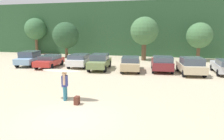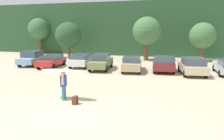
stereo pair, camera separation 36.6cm
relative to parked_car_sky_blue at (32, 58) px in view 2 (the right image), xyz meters
The scene contains 16 objects.
ground_plane 16.32m from the parked_car_sky_blue, 49.18° to the right, with size 120.00×120.00×0.00m, color #C1B293.
hillside_ridge 20.56m from the parked_car_sky_blue, 58.35° to the left, with size 108.00×12.00×8.13m, color #284C2D.
tree_ridge_back 12.62m from the parked_car_sky_blue, 119.91° to the left, with size 3.51×3.51×5.82m.
tree_left 7.88m from the parked_car_sky_blue, 83.68° to the left, with size 3.74×3.74×5.03m.
tree_center_left 14.34m from the parked_car_sky_blue, 31.28° to the left, with size 3.60×3.60×5.61m.
tree_center 20.82m from the parked_car_sky_blue, 24.36° to the left, with size 3.25×3.25×4.87m.
parked_car_sky_blue is the anchor object (origin of this frame).
parked_car_red 2.84m from the parked_car_sky_blue, 10.13° to the right, with size 2.19×4.25×1.28m.
parked_car_white 5.89m from the parked_car_sky_blue, ahead, with size 2.28×4.16×1.41m.
parked_car_olive_green 8.40m from the parked_car_sky_blue, ahead, with size 2.21×4.57×1.59m.
parked_car_tan 11.58m from the parked_car_sky_blue, ahead, with size 2.30×4.42×1.44m.
parked_car_maroon 14.54m from the parked_car_sky_blue, ahead, with size 2.32×4.27×1.55m.
parked_car_champagne 17.14m from the parked_car_sky_blue, ahead, with size 2.49×4.15×1.58m.
person_adult 13.72m from the parked_car_sky_blue, 46.85° to the right, with size 0.42×0.71×1.70m.
surfboard_cream 13.71m from the parked_car_sky_blue, 47.48° to the right, with size 2.40×0.72×0.10m.
backpack_dropped 14.80m from the parked_car_sky_blue, 45.60° to the right, with size 0.24×0.34×0.45m.
Camera 2 is at (4.71, -8.49, 4.06)m, focal length 34.47 mm.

